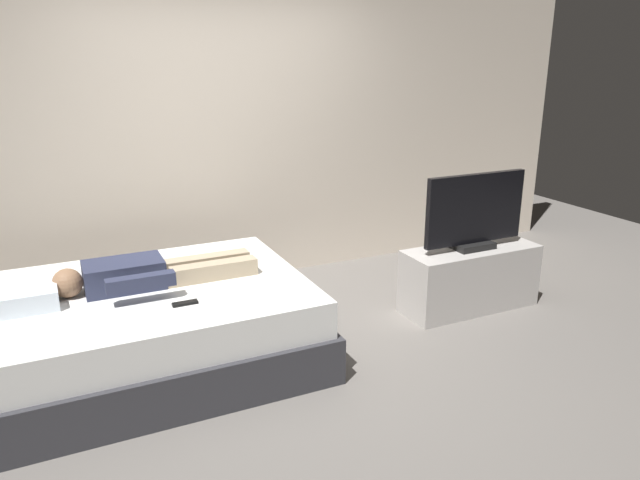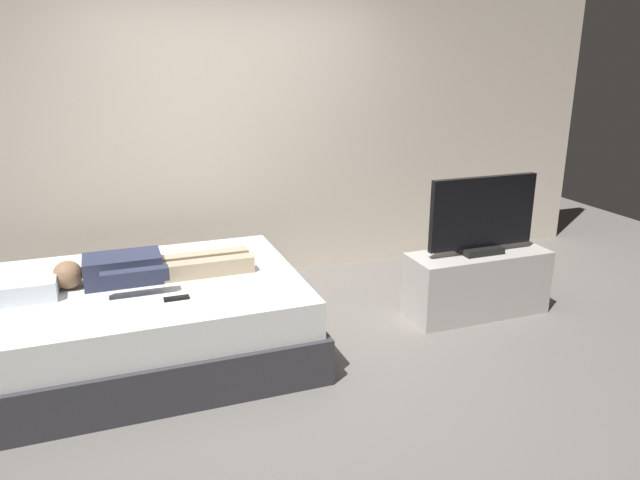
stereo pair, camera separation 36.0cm
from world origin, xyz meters
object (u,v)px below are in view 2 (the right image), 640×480
Objects in this scene: person at (144,268)px; tv at (482,217)px; bed at (145,321)px; remote at (176,298)px; pillow at (15,288)px; tv_stand at (477,283)px.

person is 1.43× the size of tv.
remote is at bearing -64.31° from bed.
pillow is 0.38× the size of person.
person is 1.15× the size of tv_stand.
tv reaches higher than tv_stand.
remote is (0.18, -0.37, 0.29)m from bed.
tv is (-0.00, 0.00, 0.53)m from tv_stand.
pillow is 0.44× the size of tv_stand.
bed is 1.91× the size of tv_stand.
person reaches higher than remote.
tv is at bearing 5.35° from remote.
pillow is 0.55× the size of tv.
bed is 13.99× the size of remote.
tv reaches higher than pillow.
remote reaches higher than tv_stand.
pillow is at bearing -177.69° from person.
pillow is 3.22m from tv.
person reaches higher than pillow.
tv_stand is 1.25× the size of tv.
tv_stand is (2.30, 0.22, -0.30)m from remote.
person is 0.44m from remote.
bed is 2.38× the size of tv.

